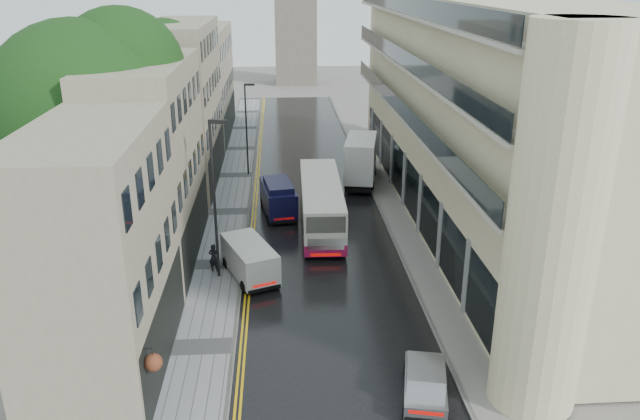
{
  "coord_description": "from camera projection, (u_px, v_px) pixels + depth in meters",
  "views": [
    {
      "loc": [
        -2.37,
        -12.72,
        15.34
      ],
      "look_at": [
        -0.27,
        18.0,
        3.67
      ],
      "focal_mm": 35.0,
      "sensor_mm": 36.0,
      "label": 1
    }
  ],
  "objects": [
    {
      "name": "cream_bus",
      "position": [
        305.0,
        222.0,
        37.13
      ],
      "size": [
        2.7,
        10.9,
        2.96
      ],
      "primitive_type": null,
      "rotation": [
        0.0,
        0.0,
        -0.02
      ],
      "color": "beige",
      "rests_on": "road"
    },
    {
      "name": "right_sidewalk",
      "position": [
        392.0,
        208.0,
        43.44
      ],
      "size": [
        1.8,
        85.0,
        0.12
      ],
      "primitive_type": "cube",
      "color": "slate",
      "rests_on": "ground"
    },
    {
      "name": "pedestrian",
      "position": [
        214.0,
        258.0,
        33.83
      ],
      "size": [
        0.67,
        0.54,
        1.6
      ],
      "primitive_type": "imported",
      "rotation": [
        0.0,
        0.0,
        2.85
      ],
      "color": "black",
      "rests_on": "left_sidewalk"
    },
    {
      "name": "lamp_post_near",
      "position": [
        214.0,
        202.0,
        32.07
      ],
      "size": [
        0.98,
        0.44,
        8.51
      ],
      "primitive_type": null,
      "rotation": [
        0.0,
        0.0,
        -0.24
      ],
      "color": "black",
      "rests_on": "left_sidewalk"
    },
    {
      "name": "silver_hatchback",
      "position": [
        406.0,
        401.0,
        22.84
      ],
      "size": [
        2.3,
        3.85,
        1.35
      ],
      "primitive_type": null,
      "rotation": [
        0.0,
        0.0,
        -0.21
      ],
      "color": "#A8A8AD",
      "rests_on": "road"
    },
    {
      "name": "white_van",
      "position": [
        244.0,
        275.0,
        31.7
      ],
      "size": [
        3.35,
        4.76,
        1.98
      ],
      "primitive_type": null,
      "rotation": [
        0.0,
        0.0,
        0.38
      ],
      "color": "silver",
      "rests_on": "road"
    },
    {
      "name": "road",
      "position": [
        314.0,
        211.0,
        43.11
      ],
      "size": [
        9.0,
        85.0,
        0.02
      ],
      "primitive_type": "cube",
      "color": "black",
      "rests_on": "ground"
    },
    {
      "name": "tree_far",
      "position": [
        142.0,
        108.0,
        45.26
      ],
      "size": [
        9.24,
        9.24,
        12.46
      ],
      "primitive_type": null,
      "color": "black",
      "rests_on": "ground"
    },
    {
      "name": "navy_van",
      "position": [
        269.0,
        206.0,
        40.49
      ],
      "size": [
        2.59,
        5.01,
        2.44
      ],
      "primitive_type": null,
      "rotation": [
        0.0,
        0.0,
        0.15
      ],
      "color": "black",
      "rests_on": "road"
    },
    {
      "name": "old_shop_row",
      "position": [
        175.0,
        120.0,
        42.71
      ],
      "size": [
        4.5,
        56.0,
        12.0
      ],
      "primitive_type": null,
      "color": "gray",
      "rests_on": "ground"
    },
    {
      "name": "lamp_post_far",
      "position": [
        247.0,
        130.0,
        49.48
      ],
      "size": [
        0.84,
        0.3,
        7.27
      ],
      "primitive_type": null,
      "rotation": [
        0.0,
        0.0,
        -0.15
      ],
      "color": "black",
      "rests_on": "left_sidewalk"
    },
    {
      "name": "left_sidewalk",
      "position": [
        229.0,
        212.0,
        42.72
      ],
      "size": [
        2.7,
        85.0,
        0.12
      ],
      "primitive_type": "cube",
      "color": "gray",
      "rests_on": "ground"
    },
    {
      "name": "modern_block",
      "position": [
        476.0,
        113.0,
        39.89
      ],
      "size": [
        8.0,
        40.0,
        14.0
      ],
      "primitive_type": null,
      "color": "beige",
      "rests_on": "ground"
    },
    {
      "name": "white_lorry",
      "position": [
        347.0,
        165.0,
        46.71
      ],
      "size": [
        3.49,
        7.47,
        3.78
      ],
      "primitive_type": null,
      "rotation": [
        0.0,
        0.0,
        -0.19
      ],
      "color": "silver",
      "rests_on": "road"
    },
    {
      "name": "tree_near",
      "position": [
        86.0,
        144.0,
        32.86
      ],
      "size": [
        10.56,
        10.56,
        13.89
      ],
      "primitive_type": null,
      "color": "black",
      "rests_on": "ground"
    }
  ]
}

